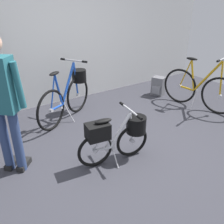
# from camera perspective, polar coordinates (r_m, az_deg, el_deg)

# --- Properties ---
(ground_plane) EXTENTS (7.47, 7.47, 0.00)m
(ground_plane) POSITION_cam_1_polar(r_m,az_deg,el_deg) (3.39, 4.45, -9.85)
(ground_plane) COLOR #38383F
(back_wall) EXTENTS (7.47, 0.10, 2.67)m
(back_wall) POSITION_cam_1_polar(r_m,az_deg,el_deg) (4.86, -13.04, 17.51)
(back_wall) COLOR white
(back_wall) RESTS_ON ground_plane
(folding_bike_foreground) EXTENTS (0.98, 0.53, 0.71)m
(folding_bike_foreground) POSITION_cam_1_polar(r_m,az_deg,el_deg) (3.07, 1.29, -5.27)
(folding_bike_foreground) COLOR black
(folding_bike_foreground) RESTS_ON ground_plane
(display_bike_left) EXTENTS (0.53, 1.46, 1.03)m
(display_bike_left) POSITION_cam_1_polar(r_m,az_deg,el_deg) (4.89, 19.82, 5.19)
(display_bike_left) COLOR black
(display_bike_left) RESTS_ON ground_plane
(display_bike_right) EXTENTS (1.26, 0.80, 1.00)m
(display_bike_right) POSITION_cam_1_polar(r_m,az_deg,el_deg) (4.26, -10.10, 4.43)
(display_bike_right) COLOR black
(display_bike_right) RESTS_ON ground_plane
(visitor_near_wall) EXTENTS (0.41, 0.39, 1.65)m
(visitor_near_wall) POSITION_cam_1_polar(r_m,az_deg,el_deg) (2.91, -24.46, 2.81)
(visitor_near_wall) COLOR navy
(visitor_near_wall) RESTS_ON ground_plane
(backpack_on_floor) EXTENTS (0.31, 0.32, 0.40)m
(backpack_on_floor) POSITION_cam_1_polar(r_m,az_deg,el_deg) (5.41, 10.86, 6.02)
(backpack_on_floor) COLOR slate
(backpack_on_floor) RESTS_ON ground_plane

